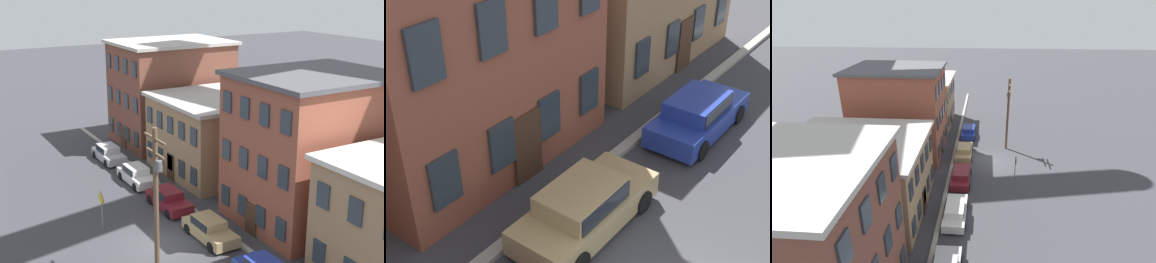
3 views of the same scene
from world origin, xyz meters
The scene contains 3 objects.
kerb_strip centered at (0.00, 4.50, 0.08)m, with size 56.00×0.36×0.16m, color #9E998E.
car_tan centered at (0.86, 3.29, 0.75)m, with size 4.40×1.92×1.43m.
car_blue centered at (7.07, 3.13, 0.75)m, with size 4.40×1.92×1.43m.
Camera 2 is at (-7.82, -3.05, 9.57)m, focal length 50.00 mm.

